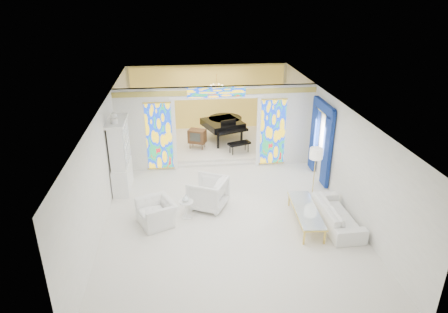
{
  "coord_description": "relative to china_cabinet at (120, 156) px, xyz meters",
  "views": [
    {
      "loc": [
        -1.22,
        -11.38,
        6.21
      ],
      "look_at": [
        0.07,
        0.2,
        1.16
      ],
      "focal_mm": 32.0,
      "sensor_mm": 36.0,
      "label": 1
    }
  ],
  "objects": [
    {
      "name": "chandelier",
      "position": [
        3.42,
        3.4,
        1.38
      ],
      "size": [
        0.48,
        0.48,
        0.3
      ],
      "primitive_type": "cylinder",
      "color": "gold",
      "rests_on": "ceiling"
    },
    {
      "name": "wall_back",
      "position": [
        3.22,
        5.4,
        0.33
      ],
      "size": [
        7.0,
        0.02,
        3.0
      ],
      "primitive_type": "cube",
      "color": "white",
      "rests_on": "floor"
    },
    {
      "name": "armchair_right",
      "position": [
        2.68,
        -1.49,
        -0.7
      ],
      "size": [
        1.38,
        1.36,
        0.95
      ],
      "primitive_type": "imported",
      "rotation": [
        0.0,
        0.0,
        -2.03
      ],
      "color": "white",
      "rests_on": "floor"
    },
    {
      "name": "tv_console",
      "position": [
        2.58,
        2.84,
        -0.49
      ],
      "size": [
        0.78,
        0.67,
        0.76
      ],
      "rotation": [
        0.0,
        0.0,
        -0.4
      ],
      "color": "#53361E",
      "rests_on": "alcove_platform"
    },
    {
      "name": "china_cabinet",
      "position": [
        0.0,
        0.0,
        0.0
      ],
      "size": [
        0.56,
        1.46,
        2.72
      ],
      "color": "white",
      "rests_on": "floor"
    },
    {
      "name": "armchair_left",
      "position": [
        1.19,
        -2.21,
        -0.83
      ],
      "size": [
        1.26,
        1.33,
        0.68
      ],
      "primitive_type": "imported",
      "rotation": [
        0.0,
        0.0,
        -1.16
      ],
      "color": "white",
      "rests_on": "floor"
    },
    {
      "name": "coffee_table",
      "position": [
        5.33,
        -2.7,
        -0.74
      ],
      "size": [
        0.78,
        2.14,
        0.47
      ],
      "rotation": [
        0.0,
        0.0,
        -0.06
      ],
      "color": "white",
      "rests_on": "floor"
    },
    {
      "name": "stained_glass_transom",
      "position": [
        3.22,
        1.29,
        1.65
      ],
      "size": [
        2.0,
        0.04,
        0.34
      ],
      "primitive_type": "cube",
      "color": "gold",
      "rests_on": "partition_wall"
    },
    {
      "name": "wall_front",
      "position": [
        3.22,
        -6.6,
        0.33
      ],
      "size": [
        7.0,
        0.02,
        3.0
      ],
      "primitive_type": "cube",
      "color": "white",
      "rests_on": "floor"
    },
    {
      "name": "side_table",
      "position": [
        2.01,
        -2.02,
        -0.82
      ],
      "size": [
        0.47,
        0.47,
        0.53
      ],
      "rotation": [
        0.0,
        0.0,
        -0.12
      ],
      "color": "white",
      "rests_on": "floor"
    },
    {
      "name": "blue_drapes",
      "position": [
        6.62,
        0.1,
        0.41
      ],
      "size": [
        0.14,
        1.85,
        2.65
      ],
      "color": "navy",
      "rests_on": "wall_right"
    },
    {
      "name": "alcove_platform",
      "position": [
        3.22,
        3.5,
        -1.08
      ],
      "size": [
        6.8,
        3.8,
        0.18
      ],
      "primitive_type": "cube",
      "color": "white",
      "rests_on": "floor"
    },
    {
      "name": "vase",
      "position": [
        2.01,
        -2.02,
        -0.53
      ],
      "size": [
        0.24,
        0.24,
        0.21
      ],
      "primitive_type": "imported",
      "rotation": [
        0.0,
        0.0,
        -0.18
      ],
      "color": "white",
      "rests_on": "side_table"
    },
    {
      "name": "gold_curtain_back",
      "position": [
        3.22,
        5.28,
        0.33
      ],
      "size": [
        6.7,
        0.1,
        2.9
      ],
      "primitive_type": "cube",
      "color": "#FEDD58",
      "rests_on": "wall_back"
    },
    {
      "name": "partition_wall",
      "position": [
        3.22,
        1.4,
        0.48
      ],
      "size": [
        7.0,
        0.22,
        3.0
      ],
      "color": "white",
      "rests_on": "floor"
    },
    {
      "name": "wall_right",
      "position": [
        6.72,
        -0.6,
        0.33
      ],
      "size": [
        0.02,
        12.0,
        3.0
      ],
      "primitive_type": "cube",
      "color": "white",
      "rests_on": "floor"
    },
    {
      "name": "ceiling",
      "position": [
        3.22,
        -0.6,
        1.83
      ],
      "size": [
        7.0,
        12.0,
        0.02
      ],
      "primitive_type": "cube",
      "color": "white",
      "rests_on": "wall_back"
    },
    {
      "name": "stained_glass_right",
      "position": [
        5.25,
        1.29,
        0.13
      ],
      "size": [
        0.9,
        0.04,
        2.4
      ],
      "primitive_type": "cube",
      "color": "gold",
      "rests_on": "partition_wall"
    },
    {
      "name": "floor",
      "position": [
        3.22,
        -0.6,
        -1.17
      ],
      "size": [
        12.0,
        12.0,
        0.0
      ],
      "primitive_type": "plane",
      "color": "white",
      "rests_on": "ground"
    },
    {
      "name": "stained_glass_left",
      "position": [
        1.19,
        1.29,
        0.13
      ],
      "size": [
        0.9,
        0.04,
        2.4
      ],
      "primitive_type": "cube",
      "color": "gold",
      "rests_on": "partition_wall"
    },
    {
      "name": "wall_left",
      "position": [
        -0.28,
        -0.6,
        0.33
      ],
      "size": [
        0.02,
        12.0,
        3.0
      ],
      "primitive_type": "cube",
      "color": "white",
      "rests_on": "floor"
    },
    {
      "name": "grand_piano",
      "position": [
        3.76,
        3.66,
        -0.27
      ],
      "size": [
        1.96,
        2.98,
        1.07
      ],
      "rotation": [
        0.0,
        0.0,
        0.35
      ],
      "color": "black",
      "rests_on": "alcove_platform"
    },
    {
      "name": "floor_lamp",
      "position": [
        6.02,
        -1.2,
        0.23
      ],
      "size": [
        0.51,
        0.51,
        1.64
      ],
      "rotation": [
        0.0,
        0.0,
        -0.33
      ],
      "color": "gold",
      "rests_on": "floor"
    },
    {
      "name": "sofa",
      "position": [
        6.17,
        -2.84,
        -0.85
      ],
      "size": [
        0.91,
        2.2,
        0.64
      ],
      "primitive_type": "imported",
      "rotation": [
        0.0,
        0.0,
        1.6
      ],
      "color": "white",
      "rests_on": "floor"
    }
  ]
}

